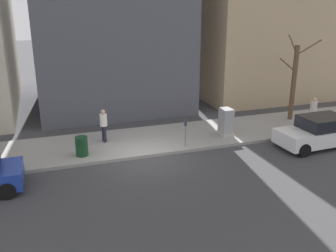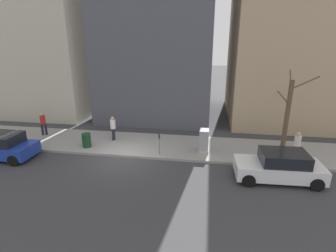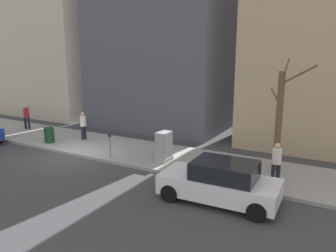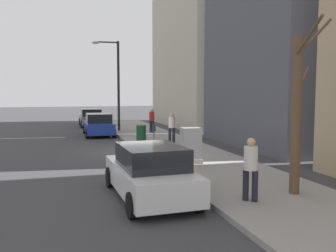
{
  "view_description": "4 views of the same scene",
  "coord_description": "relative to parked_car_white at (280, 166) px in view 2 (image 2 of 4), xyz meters",
  "views": [
    {
      "loc": [
        -15.28,
        4.11,
        6.82
      ],
      "look_at": [
        -0.45,
        -0.93,
        1.6
      ],
      "focal_mm": 40.0,
      "sensor_mm": 36.0,
      "label": 1
    },
    {
      "loc": [
        -13.74,
        -4.86,
        6.76
      ],
      "look_at": [
        1.54,
        -2.45,
        1.63
      ],
      "focal_mm": 28.0,
      "sensor_mm": 36.0,
      "label": 2
    },
    {
      "loc": [
        -11.73,
        -12.27,
        5.25
      ],
      "look_at": [
        1.87,
        -4.62,
        1.75
      ],
      "focal_mm": 35.0,
      "sensor_mm": 36.0,
      "label": 3
    },
    {
      "loc": [
        -3.68,
        -18.55,
        2.99
      ],
      "look_at": [
        1.59,
        -0.49,
        1.27
      ],
      "focal_mm": 40.0,
      "sensor_mm": 36.0,
      "label": 4
    }
  ],
  "objects": [
    {
      "name": "pedestrian_near_meter",
      "position": [
        2.33,
        -1.45,
        0.35
      ],
      "size": [
        0.36,
        0.36,
        1.66
      ],
      "rotation": [
        0.0,
        0.0,
        5.54
      ],
      "color": "#1E1E2D",
      "rests_on": "sidewalk"
    },
    {
      "name": "trash_bin",
      "position": [
        2.17,
        11.27,
        -0.14
      ],
      "size": [
        0.56,
        0.56,
        0.9
      ],
      "primitive_type": "cylinder",
      "color": "#14381E",
      "rests_on": "sidewalk"
    },
    {
      "name": "utility_box",
      "position": [
        2.57,
        3.82,
        0.11
      ],
      "size": [
        0.83,
        0.61,
        1.43
      ],
      "color": "#A8A399",
      "rests_on": "sidewalk"
    },
    {
      "name": "office_tower_left",
      "position": [
        12.15,
        -3.54,
        6.43
      ],
      "size": [
        10.75,
        10.75,
        14.32
      ],
      "primitive_type": "cube",
      "color": "tan",
      "rests_on": "ground"
    },
    {
      "name": "ground_plane",
      "position": [
        1.27,
        8.53,
        -0.74
      ],
      "size": [
        120.0,
        120.0,
        0.0
      ],
      "primitive_type": "plane",
      "color": "#38383A"
    },
    {
      "name": "pedestrian_far_corner",
      "position": [
        3.81,
        15.31,
        0.35
      ],
      "size": [
        0.36,
        0.37,
        1.66
      ],
      "rotation": [
        0.0,
        0.0,
        2.08
      ],
      "color": "#1E1E2D",
      "rests_on": "sidewalk"
    },
    {
      "name": "parked_car_white",
      "position": [
        0.0,
        0.0,
        0.0
      ],
      "size": [
        2.05,
        4.26,
        1.52
      ],
      "rotation": [
        0.0,
        0.0,
        0.04
      ],
      "color": "white",
      "rests_on": "ground"
    },
    {
      "name": "pedestrian_midblock",
      "position": [
        3.66,
        10.01,
        0.35
      ],
      "size": [
        0.4,
        0.36,
        1.66
      ],
      "rotation": [
        0.0,
        0.0,
        0.11
      ],
      "color": "#1E1E2D",
      "rests_on": "sidewalk"
    },
    {
      "name": "bare_tree",
      "position": [
        3.89,
        -1.15,
        1.71
      ],
      "size": [
        1.35,
        1.95,
        4.86
      ],
      "color": "brown",
      "rests_on": "sidewalk"
    },
    {
      "name": "parking_meter",
      "position": [
        1.72,
        6.42,
        0.24
      ],
      "size": [
        0.14,
        0.1,
        1.35
      ],
      "color": "slate",
      "rests_on": "sidewalk"
    },
    {
      "name": "parked_car_blue",
      "position": [
        0.17,
        15.77,
        0.0
      ],
      "size": [
        1.97,
        4.22,
        1.52
      ],
      "rotation": [
        0.0,
        0.0,
        -0.01
      ],
      "color": "#1E389E",
      "rests_on": "ground"
    },
    {
      "name": "sidewalk",
      "position": [
        3.27,
        8.53,
        -0.66
      ],
      "size": [
        4.0,
        36.0,
        0.15
      ],
      "primitive_type": "cube",
      "color": "gray",
      "rests_on": "ground"
    }
  ]
}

